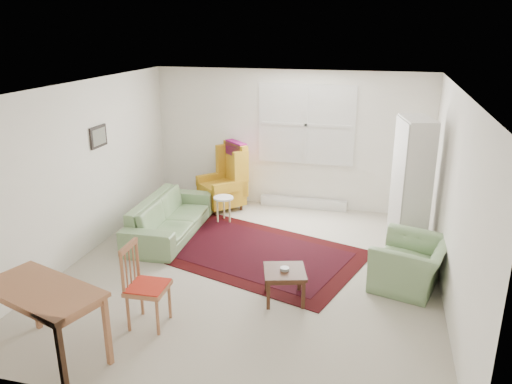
% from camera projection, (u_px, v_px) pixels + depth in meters
% --- Properties ---
extents(room, '(5.04, 5.54, 2.51)m').
position_uv_depth(room, '(256.00, 180.00, 6.70)').
color(room, '#BAB19F').
rests_on(room, ground).
extents(rug, '(3.53, 2.82, 0.03)m').
position_uv_depth(rug, '(254.00, 252.00, 7.43)').
color(rug, black).
rests_on(rug, ground).
extents(sofa, '(0.89, 2.11, 0.84)m').
position_uv_depth(sofa, '(170.00, 210.00, 7.97)').
color(sofa, '#759664').
rests_on(sofa, ground).
extents(armchair, '(1.08, 1.17, 0.76)m').
position_uv_depth(armchair, '(411.00, 259.00, 6.38)').
color(armchair, '#759664').
rests_on(armchair, ground).
extents(wingback_chair, '(1.03, 1.03, 1.23)m').
position_uv_depth(wingback_chair, '(221.00, 177.00, 9.05)').
color(wingback_chair, gold).
rests_on(wingback_chair, ground).
extents(coffee_table, '(0.62, 0.62, 0.41)m').
position_uv_depth(coffee_table, '(284.00, 285.00, 6.11)').
color(coffee_table, '#422314').
rests_on(coffee_table, ground).
extents(stool, '(0.41, 0.41, 0.45)m').
position_uv_depth(stool, '(224.00, 209.00, 8.56)').
color(stool, white).
rests_on(stool, ground).
extents(cabinet, '(0.57, 0.86, 1.98)m').
position_uv_depth(cabinet, '(412.00, 185.00, 7.37)').
color(cabinet, silver).
rests_on(cabinet, ground).
extents(desk, '(1.40, 1.00, 0.80)m').
position_uv_depth(desk, '(47.00, 324.00, 4.97)').
color(desk, '#A36741').
rests_on(desk, ground).
extents(desk_chair, '(0.44, 0.44, 0.98)m').
position_uv_depth(desk_chair, '(148.00, 286.00, 5.52)').
color(desk_chair, '#A36741').
rests_on(desk_chair, ground).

